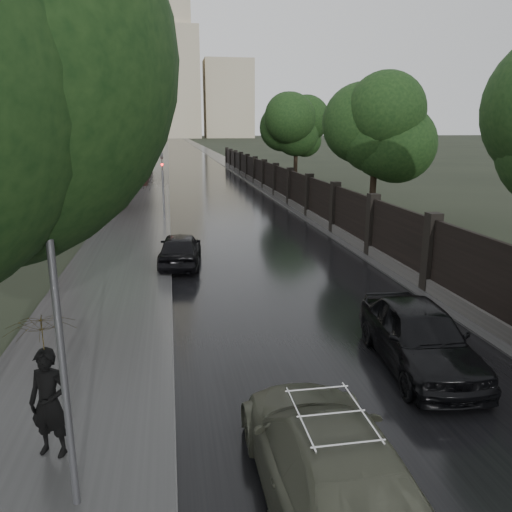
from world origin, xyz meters
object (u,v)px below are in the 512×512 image
object	(u,v)px
lamp_post	(60,341)
traffic_light	(163,181)
volga_sedan	(329,461)
car_right_near	(419,336)
tree_right_b	(376,136)
tree_right_c	(296,133)
hatchback_left	(180,249)
pedestrian_umbrella	(43,346)
tree_left_far	(104,131)

from	to	relation	value
lamp_post	traffic_light	xyz separation A→B (m)	(1.10, 23.49, -0.27)
volga_sedan	car_right_near	bearing A→B (deg)	-131.65
lamp_post	car_right_near	size ratio (longest dim) A/B	1.13
traffic_light	tree_right_b	bearing A→B (deg)	-14.24
lamp_post	traffic_light	size ratio (longest dim) A/B	1.28
tree_right_b	volga_sedan	distance (m)	23.32
tree_right_c	volga_sedan	world-z (taller)	tree_right_c
tree_right_c	hatchback_left	bearing A→B (deg)	-113.76
volga_sedan	tree_right_c	bearing A→B (deg)	-103.78
tree_right_c	volga_sedan	distance (m)	40.28
tree_right_b	hatchback_left	distance (m)	13.91
tree_right_b	lamp_post	bearing A→B (deg)	-122.18
hatchback_left	car_right_near	xyz separation A→B (m)	(5.20, -9.88, 0.08)
tree_right_b	pedestrian_umbrella	xyz separation A→B (m)	(-13.46, -19.25, -2.87)
tree_right_b	hatchback_left	bearing A→B (deg)	-146.99
lamp_post	tree_right_b	bearing A→B (deg)	57.82
traffic_light	lamp_post	bearing A→B (deg)	-92.68
hatchback_left	tree_right_b	bearing A→B (deg)	-141.86
volga_sedan	car_right_near	size ratio (longest dim) A/B	1.11
lamp_post	hatchback_left	distance (m)	13.56
car_right_near	pedestrian_umbrella	distance (m)	7.97
car_right_near	pedestrian_umbrella	world-z (taller)	pedestrian_umbrella
tree_right_c	traffic_light	xyz separation A→B (m)	(-11.80, -15.01, -2.55)
tree_right_b	lamp_post	size ratio (longest dim) A/B	1.37
tree_right_b	lamp_post	distance (m)	24.33
tree_right_c	traffic_light	distance (m)	19.26
pedestrian_umbrella	hatchback_left	bearing A→B (deg)	98.25
traffic_light	volga_sedan	world-z (taller)	traffic_light
tree_right_b	volga_sedan	size ratio (longest dim) A/B	1.40
traffic_light	hatchback_left	xyz separation A→B (m)	(0.70, -10.21, -1.71)
tree_right_b	traffic_light	size ratio (longest dim) A/B	1.75
lamp_post	car_right_near	bearing A→B (deg)	25.94
hatchback_left	car_right_near	distance (m)	11.17
lamp_post	pedestrian_umbrella	xyz separation A→B (m)	(-0.56, 1.25, -0.59)
tree_right_c	car_right_near	xyz separation A→B (m)	(-5.90, -35.10, -4.18)
lamp_post	pedestrian_umbrella	world-z (taller)	lamp_post
lamp_post	traffic_light	distance (m)	23.52
lamp_post	tree_right_c	bearing A→B (deg)	71.48
traffic_light	volga_sedan	xyz separation A→B (m)	(2.50, -23.96, -1.67)
volga_sedan	car_right_near	xyz separation A→B (m)	(3.40, 3.87, 0.04)
tree_left_far	pedestrian_umbrella	distance (m)	27.51
hatchback_left	car_right_near	world-z (taller)	car_right_near
traffic_light	volga_sedan	bearing A→B (deg)	-84.04
tree_right_b	tree_right_c	xyz separation A→B (m)	(0.00, 18.00, 0.00)
traffic_light	car_right_near	world-z (taller)	traffic_light
tree_left_far	hatchback_left	bearing A→B (deg)	-73.87
volga_sedan	pedestrian_umbrella	bearing A→B (deg)	-22.74
lamp_post	volga_sedan	xyz separation A→B (m)	(3.60, -0.47, -1.95)
tree_left_far	hatchback_left	xyz separation A→B (m)	(4.40, -15.21, -4.56)
tree_left_far	volga_sedan	size ratio (longest dim) A/B	1.48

